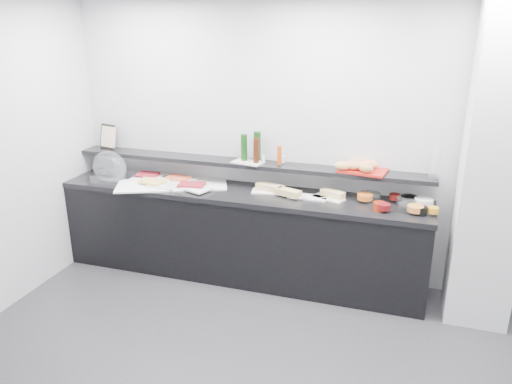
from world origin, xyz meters
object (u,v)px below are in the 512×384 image
(sandwich_plate_mid, at_px, (308,197))
(condiment_tray, at_px, (248,162))
(framed_print, at_px, (107,136))
(carafe, at_px, (435,162))
(cloche_base, at_px, (117,175))
(bread_tray, at_px, (363,170))

(sandwich_plate_mid, relative_size, condiment_tray, 1.21)
(sandwich_plate_mid, bearing_deg, framed_print, 175.15)
(condiment_tray, height_order, carafe, carafe)
(cloche_base, distance_m, carafe, 3.16)
(sandwich_plate_mid, distance_m, condiment_tray, 0.69)
(cloche_base, relative_size, sandwich_plate_mid, 1.28)
(sandwich_plate_mid, xyz_separation_m, framed_print, (-2.26, 0.21, 0.37))
(sandwich_plate_mid, relative_size, bread_tray, 0.84)
(sandwich_plate_mid, distance_m, bread_tray, 0.56)
(sandwich_plate_mid, xyz_separation_m, bread_tray, (0.47, 0.17, 0.25))
(cloche_base, distance_m, condiment_tray, 1.45)
(framed_print, distance_m, bread_tray, 2.73)
(sandwich_plate_mid, height_order, bread_tray, bread_tray)
(condiment_tray, relative_size, carafe, 0.98)
(condiment_tray, relative_size, bread_tray, 0.70)
(cloche_base, bearing_deg, framed_print, 135.45)
(bread_tray, bearing_deg, framed_print, -172.87)
(condiment_tray, height_order, bread_tray, bread_tray)
(condiment_tray, bearing_deg, sandwich_plate_mid, 0.40)
(framed_print, relative_size, condiment_tray, 0.89)
(cloche_base, xyz_separation_m, framed_print, (-0.20, 0.19, 0.36))
(carafe, bearing_deg, cloche_base, -178.08)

